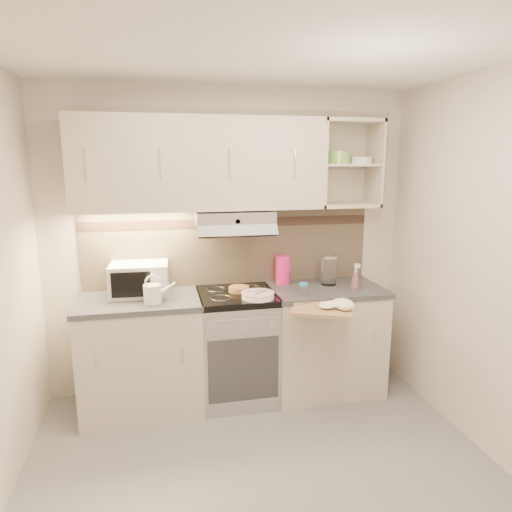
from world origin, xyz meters
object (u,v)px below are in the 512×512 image
Objects in this scene: watering_can at (154,293)px; plate_stack at (258,295)px; electric_range at (237,346)px; spray_bottle at (355,278)px; pink_pitcher at (283,269)px; glass_jar at (329,270)px; microwave at (139,279)px; cutting_board at (322,308)px.

watering_can is 0.78m from plate_stack.
plate_stack is (0.14, -0.18, 0.47)m from electric_range.
watering_can is 1.11× the size of spray_bottle.
pink_pitcher is at bearing 51.65° from plate_stack.
spray_bottle is at bearing -32.38° from pink_pitcher.
watering_can is at bearing -161.54° from spray_bottle.
glass_jar is (1.44, 0.21, 0.05)m from watering_can.
glass_jar is at bearing -23.53° from pink_pitcher.
microwave is 1.73m from spray_bottle.
glass_jar reaches higher than microwave.
spray_bottle is (0.84, 0.10, 0.06)m from plate_stack.
cutting_board is at bearing -19.81° from microwave.
microwave reaches higher than plate_stack.
watering_can is (-0.64, -0.13, 0.53)m from electric_range.
glass_jar is 1.15× the size of spray_bottle.
cutting_board is at bearing -35.32° from watering_can.
microwave reaches higher than watering_can.
microwave reaches higher than electric_range.
glass_jar is 0.58m from cutting_board.
electric_range is 0.99m from glass_jar.
watering_can is 0.58× the size of cutting_board.
microwave is at bearing -169.92° from spray_bottle.
electric_range is at bearing -174.70° from glass_jar.
glass_jar is (1.54, -0.04, 0.00)m from microwave.
glass_jar reaches higher than watering_can.
cutting_board is at bearing -29.94° from plate_stack.
spray_bottle is (0.54, -0.28, -0.03)m from pink_pitcher.
plate_stack is at bearing 174.50° from cutting_board.
spray_bottle is (0.97, -0.08, 0.54)m from electric_range.
plate_stack is at bearing -132.86° from pink_pitcher.
cutting_board is (1.20, -0.29, -0.11)m from watering_can.
watering_can is at bearing -168.27° from electric_range.
glass_jar is (0.36, -0.13, 0.01)m from pink_pitcher.
microwave is 1.79× the size of glass_jar.
electric_range is 3.63× the size of plate_stack.
microwave reaches higher than pink_pitcher.
microwave reaches higher than cutting_board.
plate_stack is at bearing -53.12° from electric_range.
pink_pitcher is (1.07, 0.33, 0.04)m from watering_can.
spray_bottle is 0.52× the size of cutting_board.
cutting_board is at bearing -37.15° from electric_range.
glass_jar is at bearing 1.20° from microwave.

